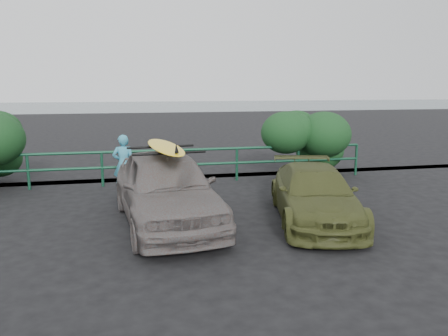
# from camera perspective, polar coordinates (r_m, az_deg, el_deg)

# --- Properties ---
(ground) EXTENTS (80.00, 80.00, 0.00)m
(ground) POSITION_cam_1_polar(r_m,az_deg,el_deg) (8.33, -10.57, -9.73)
(ground) COLOR black
(ocean) EXTENTS (200.00, 200.00, 0.00)m
(ocean) POSITION_cam_1_polar(r_m,az_deg,el_deg) (67.88, -11.95, 8.08)
(ocean) COLOR #516064
(ocean) RESTS_ON ground
(guardrail) EXTENTS (14.00, 0.08, 1.04)m
(guardrail) POSITION_cam_1_polar(r_m,az_deg,el_deg) (13.03, -11.24, 0.06)
(guardrail) COLOR #123F29
(guardrail) RESTS_ON ground
(shrub_right) EXTENTS (3.20, 2.40, 1.91)m
(shrub_right) POSITION_cam_1_polar(r_m,az_deg,el_deg) (14.39, 9.00, 2.90)
(shrub_right) COLOR #163E1A
(shrub_right) RESTS_ON ground
(sedan) EXTENTS (2.34, 4.75, 1.56)m
(sedan) POSITION_cam_1_polar(r_m,az_deg,el_deg) (9.23, -7.59, -2.57)
(sedan) COLOR #665E5B
(sedan) RESTS_ON ground
(olive_vehicle) EXTENTS (2.48, 4.26, 1.16)m
(olive_vehicle) POSITION_cam_1_polar(r_m,az_deg,el_deg) (9.61, 11.74, -3.39)
(olive_vehicle) COLOR #434820
(olive_vehicle) RESTS_ON ground
(man) EXTENTS (0.60, 0.41, 1.61)m
(man) POSITION_cam_1_polar(r_m,az_deg,el_deg) (12.04, -12.96, 0.49)
(man) COLOR teal
(man) RESTS_ON ground
(roof_rack) EXTENTS (1.56, 1.17, 0.05)m
(roof_rack) POSITION_cam_1_polar(r_m,az_deg,el_deg) (9.08, -7.71, 2.37)
(roof_rack) COLOR black
(roof_rack) RESTS_ON sedan
(surfboard) EXTENTS (0.87, 2.78, 0.08)m
(surfboard) POSITION_cam_1_polar(r_m,az_deg,el_deg) (9.07, -7.72, 2.78)
(surfboard) COLOR yellow
(surfboard) RESTS_ON roof_rack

